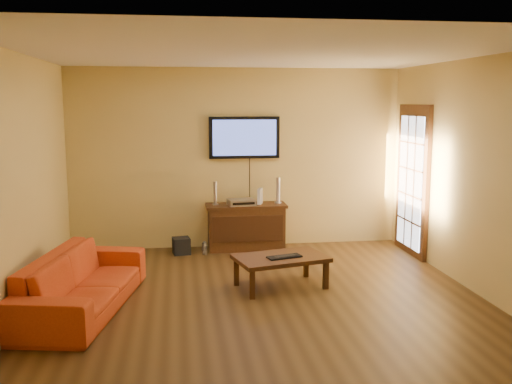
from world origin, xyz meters
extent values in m
plane|color=#3B2710|center=(0.00, 0.00, 0.00)|extent=(5.00, 5.00, 0.00)
plane|color=tan|center=(0.00, 2.50, 1.35)|extent=(5.00, 0.00, 5.00)
plane|color=tan|center=(-2.50, 0.00, 1.35)|extent=(0.00, 5.00, 5.00)
plane|color=tan|center=(2.50, 0.00, 1.35)|extent=(0.00, 5.00, 5.00)
plane|color=white|center=(0.00, 0.00, 2.70)|extent=(5.00, 5.00, 0.00)
cube|color=#361D0C|center=(2.46, 1.70, 1.05)|extent=(0.06, 1.02, 2.22)
cube|color=white|center=(2.42, 1.70, 1.05)|extent=(0.01, 0.79, 1.89)
cube|color=#361D0C|center=(0.11, 2.27, 0.32)|extent=(1.13, 0.42, 0.64)
cube|color=black|center=(0.11, 2.05, 0.35)|extent=(1.04, 0.02, 0.39)
cube|color=#361D0C|center=(0.11, 2.27, 0.66)|extent=(1.20, 0.46, 0.04)
cube|color=black|center=(0.11, 2.46, 1.67)|extent=(1.06, 0.07, 0.63)
cube|color=#465AB8|center=(0.11, 2.42, 1.67)|extent=(0.95, 0.01, 0.53)
cube|color=#361D0C|center=(0.30, 0.42, 0.36)|extent=(1.18, 0.88, 0.05)
cube|color=#361D0C|center=(-0.09, 0.06, 0.17)|extent=(0.06, 0.06, 0.33)
cube|color=#361D0C|center=(0.82, 0.29, 0.17)|extent=(0.06, 0.06, 0.33)
cube|color=#361D0C|center=(-0.22, 0.56, 0.17)|extent=(0.06, 0.06, 0.33)
cube|color=#361D0C|center=(0.69, 0.79, 0.17)|extent=(0.06, 0.06, 0.33)
imported|color=#BB3C14|center=(-1.92, -0.02, 0.41)|extent=(1.01, 2.17, 0.82)
cylinder|color=silver|center=(-0.35, 2.28, 0.69)|extent=(0.10, 0.10, 0.01)
cylinder|color=silver|center=(-0.35, 2.28, 0.87)|extent=(0.05, 0.05, 0.34)
cylinder|color=silver|center=(0.60, 2.30, 0.69)|extent=(0.11, 0.11, 0.02)
cylinder|color=silver|center=(0.60, 2.30, 0.89)|extent=(0.06, 0.06, 0.37)
cube|color=silver|center=(0.03, 2.22, 0.73)|extent=(0.42, 0.33, 0.09)
cube|color=white|center=(0.32, 2.27, 0.80)|extent=(0.10, 0.18, 0.23)
cube|color=black|center=(-0.86, 2.11, 0.12)|extent=(0.27, 0.27, 0.24)
cylinder|color=white|center=(-0.53, 2.02, 0.09)|extent=(0.07, 0.07, 0.18)
sphere|color=white|center=(-0.53, 2.02, 0.18)|extent=(0.04, 0.04, 0.04)
cube|color=black|center=(0.33, 0.36, 0.39)|extent=(0.44, 0.26, 0.02)
cube|color=black|center=(0.33, 0.36, 0.40)|extent=(0.29, 0.18, 0.01)
camera|label=1|loc=(-0.90, -6.05, 2.19)|focal=40.00mm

